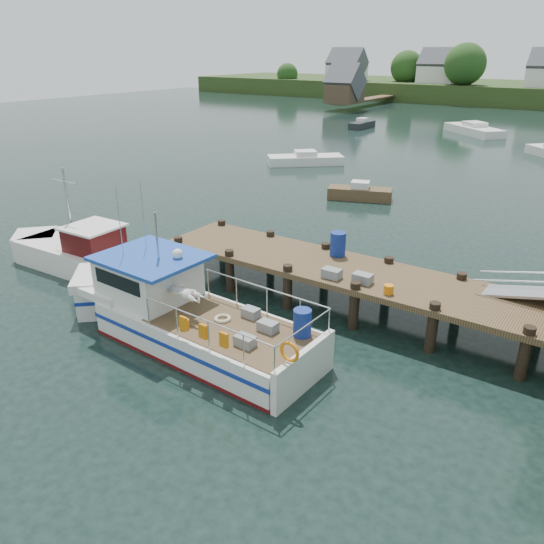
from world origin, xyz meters
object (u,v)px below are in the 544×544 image
Objects in this scene: moored_a at (305,159)px; moored_d at (474,130)px; dock at (525,283)px; moored_e at (362,124)px; work_boat at (82,253)px; lobster_boat at (178,313)px; moored_rowboat at (360,193)px.

moored_d reaches higher than moored_a.
dock is 47.58m from moored_e.
moored_e is (-8.57, 43.78, -0.23)m from work_boat.
work_boat is (-7.11, 1.89, -0.20)m from lobster_boat.
work_boat is 46.31m from moored_d.
moored_e is at bearing 125.80° from moored_rowboat.
dock is 4.10× the size of moored_e.
dock is 10.06m from lobster_boat.
work_boat is at bearing -95.40° from moored_rowboat.
moored_rowboat is at bearing -106.08° from moored_d.
lobster_boat is at bearing -104.16° from moored_d.
moored_e is (-15.68, 45.68, -0.43)m from lobster_boat.
work_boat is (-15.81, -2.97, -1.60)m from dock.
lobster_boat reaches higher than work_boat.
lobster_boat is 18.15m from moored_rowboat.
lobster_boat is 48.28m from moored_d.
lobster_boat is at bearing -150.79° from dock.
dock reaches higher than moored_e.
moored_d is at bearing 106.52° from dock.
dock is 27.85m from moored_a.
lobster_boat reaches higher than moored_rowboat.
moored_a is 24.04m from moored_d.
lobster_boat is at bearing -17.22° from work_boat.
moored_e is at bearing 111.27° from lobster_boat.
work_boat is at bearing -102.93° from moored_a.
dock is 4.26× the size of moored_rowboat.
dock is 45.14m from moored_d.
dock is at bearing -67.74° from moored_e.
work_boat is at bearing 167.42° from lobster_boat.
work_boat is 44.61m from moored_e.
work_boat reaches higher than moored_e.
work_boat reaches higher than moored_rowboat.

